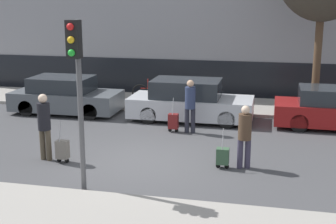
% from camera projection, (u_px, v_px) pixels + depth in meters
% --- Properties ---
extents(ground_plane, '(80.00, 80.00, 0.00)m').
position_uv_depth(ground_plane, '(142.00, 160.00, 12.72)').
color(ground_plane, '#424244').
extents(sidewalk_near, '(28.00, 2.50, 0.12)m').
position_uv_depth(sidewalk_near, '(90.00, 220.00, 9.15)').
color(sidewalk_near, gray).
rests_on(sidewalk_near, ground_plane).
extents(sidewalk_far, '(28.00, 3.00, 0.12)m').
position_uv_depth(sidewalk_far, '(188.00, 104.00, 19.34)').
color(sidewalk_far, gray).
rests_on(sidewalk_far, ground_plane).
extents(parked_car_0, '(4.09, 1.82, 1.40)m').
position_uv_depth(parked_car_0, '(66.00, 96.00, 17.91)').
color(parked_car_0, '#4C5156').
rests_on(parked_car_0, ground_plane).
extents(parked_car_1, '(4.41, 1.82, 1.48)m').
position_uv_depth(parked_car_1, '(190.00, 102.00, 16.84)').
color(parked_car_1, '#B7BABF').
rests_on(parked_car_1, ground_plane).
extents(pedestrian_left, '(0.35, 0.34, 1.83)m').
position_uv_depth(pedestrian_left, '(44.00, 123.00, 12.53)').
color(pedestrian_left, '#4C4233').
rests_on(pedestrian_left, ground_plane).
extents(trolley_left, '(0.34, 0.29, 1.15)m').
position_uv_depth(trolley_left, '(62.00, 150.00, 12.47)').
color(trolley_left, slate).
rests_on(trolley_left, ground_plane).
extents(pedestrian_center, '(0.35, 0.34, 1.75)m').
position_uv_depth(pedestrian_center, '(190.00, 103.00, 15.13)').
color(pedestrian_center, '#23232D').
rests_on(pedestrian_center, ground_plane).
extents(trolley_center, '(0.34, 0.29, 1.15)m').
position_uv_depth(trolley_center, '(173.00, 121.00, 15.36)').
color(trolley_center, maroon).
rests_on(trolley_center, ground_plane).
extents(pedestrian_right, '(0.34, 0.34, 1.66)m').
position_uv_depth(pedestrian_right, '(245.00, 133.00, 11.93)').
color(pedestrian_right, '#383347').
rests_on(pedestrian_right, ground_plane).
extents(trolley_right, '(0.34, 0.29, 1.08)m').
position_uv_depth(trolley_right, '(223.00, 156.00, 12.05)').
color(trolley_right, '#335138').
rests_on(trolley_right, ground_plane).
extents(traffic_light, '(0.28, 0.47, 3.85)m').
position_uv_depth(traffic_light, '(77.00, 72.00, 9.99)').
color(traffic_light, '#515154').
rests_on(traffic_light, ground_plane).
extents(parked_bicycle, '(1.77, 0.06, 0.96)m').
position_uv_depth(parked_bicycle, '(152.00, 93.00, 19.34)').
color(parked_bicycle, black).
rests_on(parked_bicycle, sidewalk_far).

